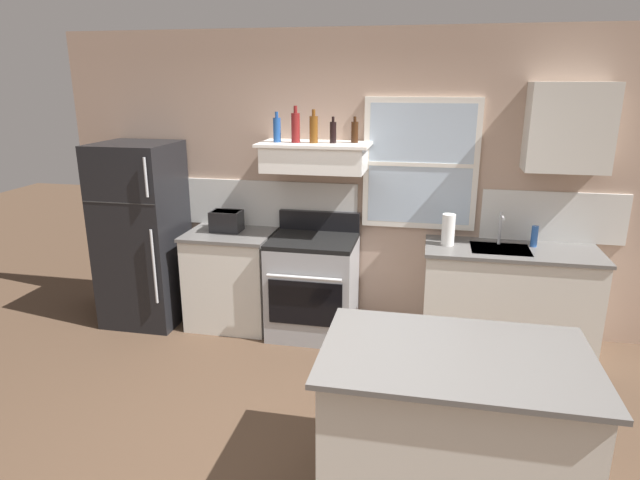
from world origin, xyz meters
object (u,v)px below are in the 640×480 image
at_px(toaster, 227,221).
at_px(bottle_blue_liqueur, 277,129).
at_px(stove_range, 313,285).
at_px(refrigerator, 142,234).
at_px(bottle_amber_wine, 314,129).
at_px(bottle_brown_stout, 355,132).
at_px(paper_towel_roll, 448,230).
at_px(bottle_balsamic_dark, 333,132).
at_px(dish_soap_bottle, 534,236).
at_px(bottle_red_label_wine, 296,127).
at_px(kitchen_island, 451,428).

xyz_separation_m(toaster, bottle_blue_liqueur, (0.51, -0.03, 0.85)).
bearing_deg(stove_range, refrigerator, -179.20).
xyz_separation_m(bottle_amber_wine, bottle_brown_stout, (0.34, 0.09, -0.03)).
distance_m(bottle_blue_liqueur, paper_towel_roll, 1.70).
relative_size(stove_range, bottle_balsamic_dark, 4.92).
relative_size(stove_range, dish_soap_bottle, 6.06).
xyz_separation_m(bottle_amber_wine, paper_towel_roll, (1.17, -0.02, -0.82)).
height_order(bottle_brown_stout, paper_towel_roll, bottle_brown_stout).
height_order(stove_range, paper_towel_roll, paper_towel_roll).
height_order(refrigerator, paper_towel_roll, refrigerator).
bearing_deg(bottle_balsamic_dark, bottle_red_label_wine, -174.81).
height_order(bottle_balsamic_dark, dish_soap_bottle, bottle_balsamic_dark).
relative_size(toaster, bottle_amber_wine, 1.06).
xyz_separation_m(bottle_balsamic_dark, bottle_brown_stout, (0.18, 0.06, -0.00)).
relative_size(bottle_blue_liqueur, dish_soap_bottle, 1.44).
bearing_deg(bottle_blue_liqueur, refrigerator, -176.68).
xyz_separation_m(bottle_blue_liqueur, bottle_amber_wine, (0.32, 0.01, 0.01)).
xyz_separation_m(toaster, bottle_amber_wine, (0.84, -0.03, 0.85)).
bearing_deg(refrigerator, paper_towel_roll, 1.23).
bearing_deg(bottle_amber_wine, dish_soap_bottle, 2.35).
xyz_separation_m(bottle_blue_liqueur, paper_towel_roll, (1.49, -0.02, -0.81)).
bearing_deg(bottle_blue_liqueur, dish_soap_bottle, 2.17).
height_order(paper_towel_roll, kitchen_island, paper_towel_roll).
bearing_deg(paper_towel_roll, stove_range, -178.17).
xyz_separation_m(bottle_red_label_wine, bottle_balsamic_dark, (0.32, 0.03, -0.04)).
height_order(toaster, bottle_balsamic_dark, bottle_balsamic_dark).
distance_m(stove_range, bottle_balsamic_dark, 1.39).
relative_size(bottle_amber_wine, paper_towel_roll, 1.04).
height_order(refrigerator, bottle_brown_stout, bottle_brown_stout).
bearing_deg(paper_towel_roll, bottle_balsamic_dark, 177.36).
distance_m(stove_range, bottle_red_label_wine, 1.42).
height_order(bottle_blue_liqueur, bottle_brown_stout, bottle_blue_liqueur).
xyz_separation_m(bottle_balsamic_dark, paper_towel_roll, (1.01, -0.05, -0.79)).
bearing_deg(bottle_red_label_wine, bottle_amber_wine, 1.97).
height_order(toaster, stove_range, toaster).
xyz_separation_m(toaster, kitchen_island, (2.02, -2.00, -0.55)).
distance_m(dish_soap_bottle, kitchen_island, 2.23).
relative_size(paper_towel_roll, kitchen_island, 0.19).
relative_size(bottle_brown_stout, kitchen_island, 0.16).
bearing_deg(bottle_balsamic_dark, bottle_amber_wine, -171.75).
distance_m(toaster, bottle_red_label_wine, 1.10).
bearing_deg(bottle_brown_stout, toaster, -177.05).
bearing_deg(refrigerator, bottle_blue_liqueur, 3.32).
bearing_deg(kitchen_island, stove_range, 121.65).
distance_m(stove_range, dish_soap_bottle, 1.96).
distance_m(bottle_balsamic_dark, bottle_brown_stout, 0.19).
relative_size(bottle_amber_wine, bottle_brown_stout, 1.27).
xyz_separation_m(toaster, bottle_balsamic_dark, (1.00, -0.00, 0.83)).
bearing_deg(bottle_blue_liqueur, bottle_brown_stout, 7.90).
height_order(refrigerator, dish_soap_bottle, refrigerator).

